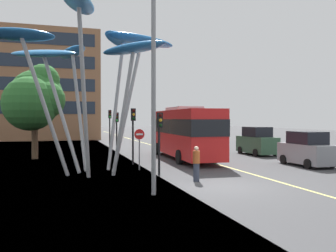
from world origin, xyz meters
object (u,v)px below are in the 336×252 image
at_px(pedestrian, 196,164).
at_px(no_entry_sign, 139,143).
at_px(traffic_light_kerb_near, 160,130).
at_px(traffic_light_island_mid, 117,124).
at_px(traffic_light_kerb_far, 133,124).
at_px(street_lamp, 161,61).
at_px(traffic_light_opposite, 110,121).
at_px(car_parked_far, 257,142).
at_px(leaf_sculpture, 89,49).
at_px(red_bus, 184,131).
at_px(car_parked_mid, 307,150).

height_order(pedestrian, no_entry_sign, no_entry_sign).
distance_m(traffic_light_kerb_near, traffic_light_island_mid, 11.91).
height_order(traffic_light_kerb_far, street_lamp, street_lamp).
height_order(traffic_light_opposite, pedestrian, traffic_light_opposite).
xyz_separation_m(traffic_light_kerb_near, traffic_light_opposite, (-0.41, 16.57, 0.36)).
bearing_deg(car_parked_far, traffic_light_island_mid, 161.04).
relative_size(traffic_light_kerb_far, pedestrian, 2.18).
xyz_separation_m(leaf_sculpture, traffic_light_opposite, (3.07, 14.99, -3.95)).
bearing_deg(no_entry_sign, leaf_sculpture, -167.24).
bearing_deg(traffic_light_kerb_far, leaf_sculpture, -133.88).
relative_size(red_bus, no_entry_sign, 4.76).
height_order(red_bus, no_entry_sign, red_bus).
relative_size(traffic_light_kerb_far, street_lamp, 0.44).
bearing_deg(car_parked_far, street_lamp, -132.97).
relative_size(traffic_light_kerb_far, no_entry_sign, 1.54).
relative_size(red_bus, street_lamp, 1.35).
distance_m(car_parked_far, pedestrian, 14.00).
bearing_deg(traffic_light_island_mid, leaf_sculpture, -106.39).
distance_m(traffic_light_kerb_far, traffic_light_island_mid, 7.20).
xyz_separation_m(car_parked_mid, pedestrian, (-8.77, -3.25, -0.17)).
bearing_deg(leaf_sculpture, car_parked_mid, -2.53).
relative_size(leaf_sculpture, pedestrian, 6.14).
bearing_deg(traffic_light_opposite, traffic_light_kerb_far, -90.34).
bearing_deg(street_lamp, traffic_light_opposite, 87.78).
height_order(traffic_light_kerb_near, no_entry_sign, traffic_light_kerb_near).
bearing_deg(traffic_light_kerb_far, pedestrian, -76.50).
xyz_separation_m(red_bus, traffic_light_island_mid, (-4.23, 4.89, 0.45)).
height_order(traffic_light_island_mid, no_entry_sign, traffic_light_island_mid).
relative_size(traffic_light_island_mid, street_lamp, 0.42).
distance_m(traffic_light_kerb_near, traffic_light_kerb_far, 4.73).
distance_m(traffic_light_opposite, car_parked_mid, 18.80).
bearing_deg(no_entry_sign, car_parked_far, 27.63).
distance_m(leaf_sculpture, car_parked_mid, 14.61).
bearing_deg(traffic_light_kerb_far, street_lamp, -94.60).
relative_size(leaf_sculpture, car_parked_mid, 2.63).
xyz_separation_m(traffic_light_kerb_far, street_lamp, (-0.75, -9.30, 2.60)).
bearing_deg(traffic_light_island_mid, no_entry_sign, -90.93).
height_order(street_lamp, no_entry_sign, street_lamp).
height_order(traffic_light_kerb_far, car_parked_far, traffic_light_kerb_far).
relative_size(car_parked_far, street_lamp, 0.49).
distance_m(traffic_light_opposite, no_entry_sign, 14.39).
height_order(traffic_light_kerb_near, car_parked_far, traffic_light_kerb_near).
bearing_deg(pedestrian, traffic_light_island_mid, 96.61).
xyz_separation_m(traffic_light_kerb_far, car_parked_mid, (10.44, -3.72, -1.63)).
relative_size(traffic_light_island_mid, car_parked_far, 0.85).
height_order(leaf_sculpture, street_lamp, leaf_sculpture).
xyz_separation_m(traffic_light_opposite, no_entry_sign, (-0.19, -14.34, -1.17)).
height_order(traffic_light_kerb_near, street_lamp, street_lamp).
bearing_deg(traffic_light_opposite, car_parked_mid, -56.35).
distance_m(car_parked_mid, no_entry_sign, 10.65).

